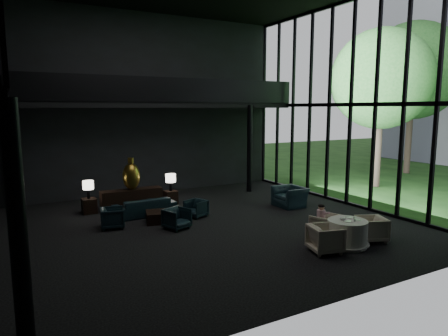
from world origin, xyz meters
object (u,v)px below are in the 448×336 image
dining_table (347,235)px  dining_chair_west (325,237)px  side_table_left (89,206)px  table_lamp_right (171,179)px  console (132,199)px  dining_chair_north (326,225)px  table_lamp_left (88,186)px  lounge_armchair_west (113,217)px  sofa (145,203)px  lounge_armchair_south (177,218)px  window_armchair (290,192)px  dining_chair_east (371,228)px  lounge_armchair_east (196,209)px  coffee_table (159,217)px  child (321,213)px  side_table_right (171,197)px  bronze_urn (131,176)px

dining_table → dining_chair_west: 0.89m
side_table_left → table_lamp_right: size_ratio=0.80×
console → dining_chair_north: size_ratio=2.90×
dining_chair_north → table_lamp_left: bearing=-67.8°
table_lamp_right → lounge_armchair_west: size_ratio=0.99×
sofa → lounge_armchair_west: size_ratio=3.33×
table_lamp_left → lounge_armchair_south: size_ratio=0.95×
window_armchair → dining_chair_east: bearing=-7.2°
table_lamp_right → lounge_armchair_east: 2.42m
sofa → lounge_armchair_east: size_ratio=3.89×
table_lamp_left → dining_chair_west: table_lamp_left is taller
coffee_table → child: 5.42m
dining_table → table_lamp_right: bearing=109.4°
table_lamp_left → dining_chair_east: (6.67, -7.23, -0.63)m
table_lamp_right → lounge_armchair_south: 3.53m
side_table_left → child: 8.40m
console → side_table_right: 1.60m
lounge_armchair_west → coffee_table: bearing=-82.1°
sofa → child: size_ratio=4.20×
side_table_right → lounge_armchair_east: lounge_armchair_east is taller
side_table_right → window_armchair: (3.98, -2.71, 0.32)m
child → table_lamp_right: bearing=-68.1°
side_table_right → child: bearing=-68.2°
console → dining_chair_west: (3.23, -7.27, 0.06)m
lounge_armchair_east → dining_table: (2.45, -4.83, 0.03)m
coffee_table → side_table_right: bearing=60.0°
bronze_urn → window_armchair: bronze_urn is taller
side_table_left → dining_chair_north: size_ratio=0.69×
sofa → lounge_armchair_south: size_ratio=3.37×
window_armchair → child: bearing=-24.5°
bronze_urn → side_table_right: (1.60, 0.02, -1.01)m
table_lamp_right → dining_chair_west: (1.63, -7.21, -0.60)m
side_table_left → sofa: bearing=-37.6°
console → dining_chair_north: dining_chair_north is taller
dining_chair_east → table_lamp_right: bearing=-131.6°
lounge_armchair_south → coffee_table: lounge_armchair_south is taller
sofa → dining_chair_north: size_ratio=2.89×
lounge_armchair_south → side_table_left: bearing=101.3°
bronze_urn → table_lamp_left: bronze_urn is taller
dining_table → dining_chair_east: (0.96, -0.01, 0.07)m
window_armchair → dining_table: bearing=-18.9°
lounge_armchair_west → dining_chair_north: (5.38, -4.08, 0.05)m
lounge_armchair_west → child: bearing=-116.0°
side_table_left → table_lamp_right: (3.20, -0.08, 0.75)m
dining_chair_east → dining_chair_west: (-1.84, -0.06, 0.04)m
lounge_armchair_west → lounge_armchair_east: lounge_armchair_west is taller
sofa → lounge_armchair_south: 2.10m
console → lounge_armchair_east: 2.89m
side_table_right → dining_chair_west: (1.63, -7.24, 0.17)m
side_table_right → dining_chair_west: 7.42m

